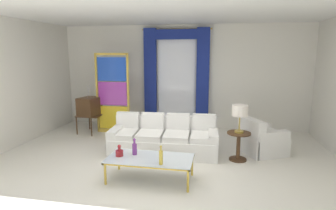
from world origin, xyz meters
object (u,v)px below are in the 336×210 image
bottle_crystal_tall (161,157)px  bottle_amber_squat (119,152)px  round_side_table (238,144)px  armchair_white (261,141)px  table_lamp_brass (240,112)px  couch_white_long (164,139)px  bottle_blue_decanter (135,148)px  stained_glass_divider (113,95)px  coffee_table (150,159)px  peacock_figurine (126,129)px  vintage_tv (89,107)px

bottle_crystal_tall → bottle_amber_squat: (-0.80, 0.23, -0.06)m
bottle_amber_squat → round_side_table: size_ratio=0.35×
armchair_white → table_lamp_brass: 1.04m
couch_white_long → bottle_blue_decanter: 1.36m
bottle_crystal_tall → couch_white_long: bearing=99.7°
stained_glass_divider → bottle_amber_squat: bearing=-66.2°
couch_white_long → coffee_table: (0.04, -1.41, 0.07)m
bottle_crystal_tall → armchair_white: size_ratio=0.30×
couch_white_long → table_lamp_brass: (1.60, -0.17, 0.72)m
coffee_table → peacock_figurine: 2.63m
stained_glass_divider → table_lamp_brass: 3.61m
armchair_white → stained_glass_divider: bearing=166.2°
bottle_crystal_tall → stained_glass_divider: (-2.00, 2.94, 0.52)m
bottle_amber_squat → vintage_tv: 3.17m
bottle_blue_decanter → bottle_amber_squat: 0.27m
couch_white_long → bottle_amber_squat: bearing=-109.6°
coffee_table → bottle_crystal_tall: bottle_crystal_tall is taller
vintage_tv → round_side_table: vintage_tv is taller
stained_glass_divider → bottle_crystal_tall: bearing=-55.9°
table_lamp_brass → bottle_crystal_tall: bearing=-131.3°
round_side_table → bottle_blue_decanter: bearing=-148.5°
bottle_blue_decanter → bottle_crystal_tall: 0.66m
peacock_figurine → round_side_table: 3.02m
armchair_white → table_lamp_brass: size_ratio=1.92×
stained_glass_divider → table_lamp_brass: (3.31, -1.45, -0.03)m
couch_white_long → stained_glass_divider: bearing=143.2°
coffee_table → table_lamp_brass: bearing=38.5°
peacock_figurine → table_lamp_brass: (2.82, -1.07, 0.81)m
bottle_crystal_tall → vintage_tv: size_ratio=0.24×
bottle_amber_squat → armchair_white: bearing=34.2°
bottle_blue_decanter → vintage_tv: (-2.07, 2.46, 0.20)m
bottle_amber_squat → vintage_tv: size_ratio=0.16×
armchair_white → peacock_figurine: (-3.34, 0.55, -0.07)m
bottle_blue_decanter → coffee_table: bearing=-17.2°
round_side_table → bottle_amber_squat: bearing=-149.0°
coffee_table → table_lamp_brass: (1.56, 1.24, 0.65)m
stained_glass_divider → table_lamp_brass: size_ratio=3.86×
armchair_white → peacock_figurine: 3.38m
bottle_amber_squat → vintage_tv: (-1.83, 2.58, 0.25)m
bottle_crystal_tall → coffee_table: bearing=134.4°
vintage_tv → armchair_white: vintage_tv is taller
bottle_crystal_tall → round_side_table: bearing=48.7°
bottle_crystal_tall → stained_glass_divider: 3.59m
couch_white_long → bottle_crystal_tall: couch_white_long is taller
armchair_white → bottle_amber_squat: bearing=-145.8°
couch_white_long → bottle_crystal_tall: (0.29, -1.67, 0.24)m
bottle_blue_decanter → stained_glass_divider: size_ratio=0.14×
couch_white_long → armchair_white: (2.11, 0.34, -0.02)m
bottle_crystal_tall → round_side_table: bottle_crystal_tall is taller
bottle_amber_squat → table_lamp_brass: table_lamp_brass is taller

